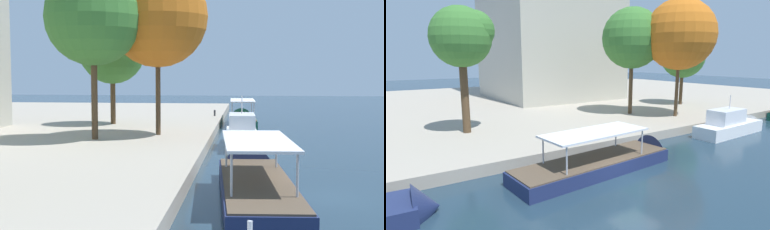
{
  "view_description": "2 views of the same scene",
  "coord_description": "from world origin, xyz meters",
  "views": [
    {
      "loc": [
        -23.69,
        3.56,
        5.66
      ],
      "look_at": [
        5.82,
        6.67,
        3.28
      ],
      "focal_mm": 48.52,
      "sensor_mm": 36.0,
      "label": 1
    },
    {
      "loc": [
        -12.57,
        -12.48,
        7.45
      ],
      "look_at": [
        0.61,
        7.12,
        3.1
      ],
      "focal_mm": 28.86,
      "sensor_mm": 36.0,
      "label": 2
    }
  ],
  "objects": [
    {
      "name": "tree_3",
      "position": [
        24.85,
        16.56,
        7.71
      ],
      "size": [
        6.19,
        6.2,
        10.03
      ],
      "color": "#4C3823",
      "rests_on": "dock_promenade"
    },
    {
      "name": "tour_boat_4",
      "position": [
        33.93,
        4.02,
        0.37
      ],
      "size": [
        13.17,
        3.14,
        3.83
      ],
      "rotation": [
        0.0,
        0.0,
        0.03
      ],
      "color": "#14513D",
      "rests_on": "ground_plane"
    },
    {
      "name": "mooring_bollard_0",
      "position": [
        35.19,
        7.16,
        1.21
      ],
      "size": [
        0.23,
        0.23,
        0.7
      ],
      "color": "#2D2D33",
      "rests_on": "dock_promenade"
    },
    {
      "name": "tree_1",
      "position": [
        13.33,
        14.75,
        9.95
      ],
      "size": [
        7.07,
        7.07,
        12.46
      ],
      "color": "#4C3823",
      "rests_on": "dock_promenade"
    },
    {
      "name": "ground_plane",
      "position": [
        0.0,
        0.0,
        0.0
      ],
      "size": [
        220.0,
        220.0,
        0.0
      ],
      "primitive_type": "plane",
      "color": "#1E3342"
    },
    {
      "name": "motor_yacht_3",
      "position": [
        16.97,
        3.92,
        0.72
      ],
      "size": [
        9.63,
        2.62,
        4.76
      ],
      "rotation": [
        0.0,
        0.0,
        0.02
      ],
      "color": "white",
      "rests_on": "ground_plane"
    },
    {
      "name": "tree_0",
      "position": [
        16.55,
        10.44,
        9.97
      ],
      "size": [
        7.86,
        7.86,
        13.16
      ],
      "color": "#4C3823",
      "rests_on": "dock_promenade"
    },
    {
      "name": "tour_boat_2",
      "position": [
        0.33,
        3.15,
        0.35
      ],
      "size": [
        12.95,
        3.94,
        3.95
      ],
      "rotation": [
        0.0,
        0.0,
        0.07
      ],
      "color": "navy",
      "rests_on": "ground_plane"
    }
  ]
}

